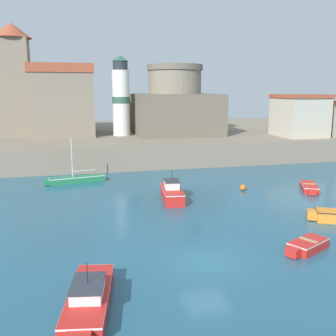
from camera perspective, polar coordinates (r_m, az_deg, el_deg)
name	(u,v)px	position (r m, az deg, el deg)	size (l,w,h in m)	color
ground_plane	(206,261)	(22.34, 5.59, -13.34)	(200.00, 200.00, 0.00)	#235670
quay_seawall	(116,139)	(64.99, -7.60, 4.25)	(120.00, 40.00, 2.90)	gray
dinghy_red_0	(307,245)	(24.88, 19.51, -10.52)	(3.30, 2.36, 0.67)	red
motorboat_red_1	(89,299)	(18.08, -11.46, -18.12)	(2.66, 6.32, 2.18)	red
dinghy_red_2	(309,187)	(39.34, 19.83, -2.61)	(2.72, 4.13, 0.63)	red
motorboat_red_3	(172,192)	(33.78, 0.56, -3.55)	(2.17, 5.46, 2.61)	red
sailboat_green_4	(76,179)	(41.04, -13.22, -1.58)	(6.05, 2.08, 4.59)	#237A4C
mooring_buoy	(243,187)	(37.58, 10.82, -2.79)	(0.57, 0.57, 0.57)	orange
church	(54,96)	(60.34, -16.20, 10.04)	(13.15, 14.46, 15.22)	gray
fortress	(175,108)	(58.55, 0.99, 8.72)	(11.97, 11.97, 9.95)	#685E4F
lighthouse	(121,97)	(56.34, -6.85, 10.13)	(2.47, 2.47, 11.07)	silver
harbor_shed_mid_row	(299,115)	(58.12, 18.52, 7.27)	(6.11, 6.83, 5.79)	#BCB29E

